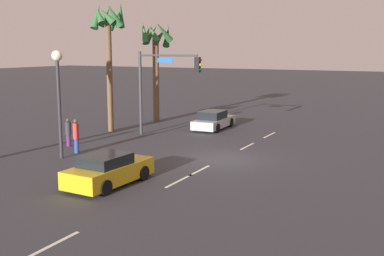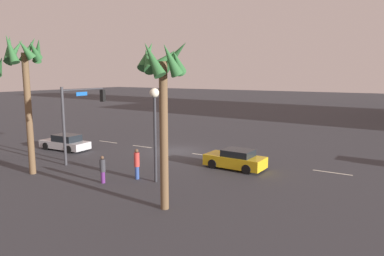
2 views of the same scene
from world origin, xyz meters
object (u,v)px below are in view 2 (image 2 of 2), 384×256
object	(u,v)px
car_2	(235,159)
streetlamp	(155,116)
traffic_signal	(80,111)
pedestrian_1	(103,169)
palm_tree_1	(163,79)
car_1	(65,143)
pedestrian_0	(137,163)
palm_tree_2	(24,67)

from	to	relation	value
car_2	streetlamp	bearing A→B (deg)	61.77
traffic_signal	pedestrian_1	xyz separation A→B (m)	(-5.46, 3.18, -2.92)
car_2	pedestrian_1	world-z (taller)	pedestrian_1
streetlamp	palm_tree_1	bearing A→B (deg)	132.63
pedestrian_1	traffic_signal	bearing A→B (deg)	-30.23
streetlamp	pedestrian_1	distance (m)	4.44
palm_tree_1	traffic_signal	bearing A→B (deg)	-22.55
streetlamp	car_2	bearing A→B (deg)	-118.23
car_1	traffic_signal	xyz separation A→B (m)	(-4.17, 1.87, 3.18)
car_2	pedestrian_0	xyz separation A→B (m)	(4.19, 5.44, 0.39)
car_1	pedestrian_0	world-z (taller)	pedestrian_0
car_1	pedestrian_1	xyz separation A→B (m)	(-9.63, 5.05, 0.26)
car_2	palm_tree_1	xyz separation A→B (m)	(-0.09, 8.50, 5.60)
traffic_signal	palm_tree_2	xyz separation A→B (m)	(0.04, 4.17, 3.08)
car_2	palm_tree_2	size ratio (longest dim) A/B	0.47
pedestrian_1	palm_tree_1	distance (m)	7.81
traffic_signal	palm_tree_1	world-z (taller)	palm_tree_1
streetlamp	traffic_signal	bearing A→B (deg)	-9.61
traffic_signal	car_2	bearing A→B (deg)	-160.07
car_2	traffic_signal	xyz separation A→B (m)	(10.87, 3.94, 3.15)
pedestrian_0	palm_tree_1	world-z (taller)	palm_tree_1
pedestrian_0	traffic_signal	bearing A→B (deg)	-12.64
pedestrian_0	palm_tree_2	bearing A→B (deg)	21.66
car_1	traffic_signal	size ratio (longest dim) A/B	0.82
pedestrian_0	pedestrian_1	bearing A→B (deg)	54.06
traffic_signal	palm_tree_2	distance (m)	5.18
traffic_signal	pedestrian_1	bearing A→B (deg)	149.77
pedestrian_0	pedestrian_1	xyz separation A→B (m)	(1.22, 1.68, -0.15)
car_1	pedestrian_0	size ratio (longest dim) A/B	2.39
traffic_signal	streetlamp	bearing A→B (deg)	170.39
palm_tree_1	palm_tree_2	distance (m)	11.03
car_1	streetlamp	xyz separation A→B (m)	(-12.20, 3.23, 3.40)
car_1	pedestrian_1	bearing A→B (deg)	152.31
palm_tree_1	pedestrian_1	bearing A→B (deg)	-13.99
car_1	car_2	world-z (taller)	car_2
palm_tree_2	streetlamp	bearing A→B (deg)	-160.80
traffic_signal	pedestrian_1	distance (m)	6.96
pedestrian_0	streetlamp	bearing A→B (deg)	-174.09
pedestrian_0	palm_tree_2	world-z (taller)	palm_tree_2
car_1	palm_tree_1	xyz separation A→B (m)	(-15.14, 6.43, 5.62)
streetlamp	pedestrian_0	bearing A→B (deg)	5.91
pedestrian_0	pedestrian_1	size ratio (longest dim) A/B	1.15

